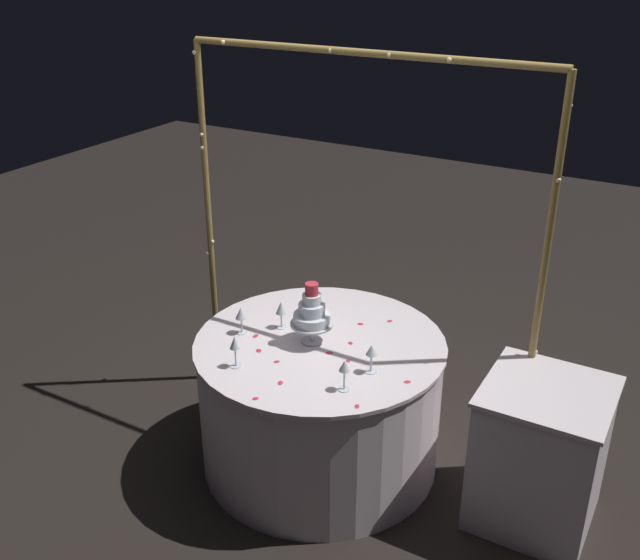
{
  "coord_description": "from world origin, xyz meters",
  "views": [
    {
      "loc": [
        1.59,
        -2.8,
        2.59
      ],
      "look_at": [
        0.0,
        0.0,
        1.08
      ],
      "focal_mm": 41.02,
      "sensor_mm": 36.0,
      "label": 1
    }
  ],
  "objects_px": {
    "wine_glass_3": "(371,352)",
    "side_table": "(539,454)",
    "wine_glass_0": "(281,309)",
    "main_table": "(320,402)",
    "wine_glass_2": "(241,314)",
    "decorative_arch": "(357,197)",
    "wine_glass_4": "(344,368)",
    "tiered_cake": "(312,314)",
    "wine_glass_1": "(235,345)"
  },
  "relations": [
    {
      "from": "wine_glass_2",
      "to": "wine_glass_4",
      "type": "bearing_deg",
      "value": -16.02
    },
    {
      "from": "tiered_cake",
      "to": "wine_glass_2",
      "type": "bearing_deg",
      "value": -164.77
    },
    {
      "from": "tiered_cake",
      "to": "wine_glass_2",
      "type": "relative_size",
      "value": 2.23
    },
    {
      "from": "side_table",
      "to": "wine_glass_1",
      "type": "distance_m",
      "value": 1.54
    },
    {
      "from": "wine_glass_0",
      "to": "wine_glass_4",
      "type": "relative_size",
      "value": 1.0
    },
    {
      "from": "side_table",
      "to": "wine_glass_2",
      "type": "bearing_deg",
      "value": -170.58
    },
    {
      "from": "wine_glass_0",
      "to": "wine_glass_3",
      "type": "xyz_separation_m",
      "value": [
        0.6,
        -0.16,
        -0.0
      ]
    },
    {
      "from": "decorative_arch",
      "to": "wine_glass_0",
      "type": "xyz_separation_m",
      "value": [
        -0.25,
        -0.35,
        -0.55
      ]
    },
    {
      "from": "decorative_arch",
      "to": "wine_glass_1",
      "type": "bearing_deg",
      "value": -106.72
    },
    {
      "from": "wine_glass_3",
      "to": "wine_glass_2",
      "type": "bearing_deg",
      "value": 179.35
    },
    {
      "from": "main_table",
      "to": "tiered_cake",
      "type": "relative_size",
      "value": 3.94
    },
    {
      "from": "main_table",
      "to": "wine_glass_4",
      "type": "distance_m",
      "value": 0.65
    },
    {
      "from": "tiered_cake",
      "to": "wine_glass_4",
      "type": "distance_m",
      "value": 0.46
    },
    {
      "from": "side_table",
      "to": "wine_glass_0",
      "type": "distance_m",
      "value": 1.46
    },
    {
      "from": "main_table",
      "to": "wine_glass_1",
      "type": "distance_m",
      "value": 0.67
    },
    {
      "from": "tiered_cake",
      "to": "wine_glass_2",
      "type": "height_order",
      "value": "tiered_cake"
    },
    {
      "from": "decorative_arch",
      "to": "side_table",
      "type": "height_order",
      "value": "decorative_arch"
    },
    {
      "from": "decorative_arch",
      "to": "wine_glass_3",
      "type": "bearing_deg",
      "value": -55.83
    },
    {
      "from": "wine_glass_0",
      "to": "wine_glass_2",
      "type": "distance_m",
      "value": 0.21
    },
    {
      "from": "decorative_arch",
      "to": "wine_glass_2",
      "type": "distance_m",
      "value": 0.85
    },
    {
      "from": "wine_glass_1",
      "to": "wine_glass_4",
      "type": "distance_m",
      "value": 0.55
    },
    {
      "from": "wine_glass_2",
      "to": "wine_glass_4",
      "type": "xyz_separation_m",
      "value": [
        0.71,
        -0.2,
        0.0
      ]
    },
    {
      "from": "main_table",
      "to": "wine_glass_3",
      "type": "distance_m",
      "value": 0.6
    },
    {
      "from": "main_table",
      "to": "tiered_cake",
      "type": "xyz_separation_m",
      "value": [
        -0.04,
        -0.02,
        0.53
      ]
    },
    {
      "from": "main_table",
      "to": "wine_glass_3",
      "type": "xyz_separation_m",
      "value": [
        0.35,
        -0.12,
        0.47
      ]
    },
    {
      "from": "wine_glass_2",
      "to": "wine_glass_4",
      "type": "relative_size",
      "value": 0.97
    },
    {
      "from": "side_table",
      "to": "decorative_arch",
      "type": "bearing_deg",
      "value": 167.42
    },
    {
      "from": "wine_glass_1",
      "to": "tiered_cake",
      "type": "bearing_deg",
      "value": 62.48
    },
    {
      "from": "wine_glass_3",
      "to": "wine_glass_1",
      "type": "bearing_deg",
      "value": -154.83
    },
    {
      "from": "wine_glass_3",
      "to": "wine_glass_4",
      "type": "distance_m",
      "value": 0.2
    },
    {
      "from": "main_table",
      "to": "wine_glass_2",
      "type": "distance_m",
      "value": 0.63
    },
    {
      "from": "wine_glass_0",
      "to": "wine_glass_1",
      "type": "bearing_deg",
      "value": -87.7
    },
    {
      "from": "wine_glass_0",
      "to": "main_table",
      "type": "bearing_deg",
      "value": -8.04
    },
    {
      "from": "side_table",
      "to": "wine_glass_2",
      "type": "xyz_separation_m",
      "value": [
        -1.53,
        -0.25,
        0.47
      ]
    },
    {
      "from": "decorative_arch",
      "to": "wine_glass_3",
      "type": "height_order",
      "value": "decorative_arch"
    },
    {
      "from": "wine_glass_2",
      "to": "wine_glass_4",
      "type": "height_order",
      "value": "wine_glass_4"
    },
    {
      "from": "side_table",
      "to": "wine_glass_2",
      "type": "distance_m",
      "value": 1.62
    },
    {
      "from": "wine_glass_2",
      "to": "wine_glass_4",
      "type": "distance_m",
      "value": 0.74
    },
    {
      "from": "side_table",
      "to": "wine_glass_3",
      "type": "xyz_separation_m",
      "value": [
        -0.78,
        -0.26,
        0.47
      ]
    },
    {
      "from": "side_table",
      "to": "tiered_cake",
      "type": "bearing_deg",
      "value": -172.45
    },
    {
      "from": "main_table",
      "to": "wine_glass_1",
      "type": "height_order",
      "value": "wine_glass_1"
    },
    {
      "from": "tiered_cake",
      "to": "wine_glass_3",
      "type": "distance_m",
      "value": 0.4
    },
    {
      "from": "decorative_arch",
      "to": "wine_glass_2",
      "type": "height_order",
      "value": "decorative_arch"
    },
    {
      "from": "wine_glass_1",
      "to": "wine_glass_2",
      "type": "relative_size",
      "value": 1.11
    },
    {
      "from": "wine_glass_0",
      "to": "wine_glass_4",
      "type": "height_order",
      "value": "same"
    },
    {
      "from": "decorative_arch",
      "to": "tiered_cake",
      "type": "distance_m",
      "value": 0.64
    },
    {
      "from": "wine_glass_0",
      "to": "wine_glass_3",
      "type": "height_order",
      "value": "wine_glass_0"
    },
    {
      "from": "wine_glass_4",
      "to": "wine_glass_1",
      "type": "bearing_deg",
      "value": -171.7
    },
    {
      "from": "wine_glass_3",
      "to": "side_table",
      "type": "bearing_deg",
      "value": 18.62
    },
    {
      "from": "side_table",
      "to": "wine_glass_1",
      "type": "height_order",
      "value": "wine_glass_1"
    }
  ]
}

